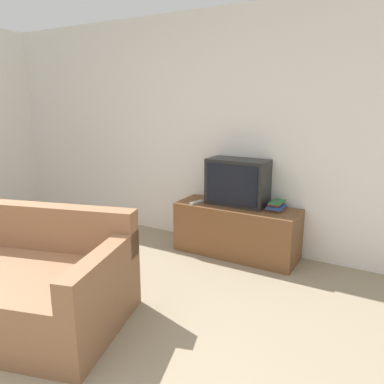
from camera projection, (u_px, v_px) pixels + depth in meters
name	position (u px, v px, depth m)	size (l,w,h in m)	color
wall_back	(205.00, 131.00, 4.30)	(9.00, 0.06, 2.60)	white
tv_stand	(236.00, 230.00, 4.04)	(1.32, 0.47, 0.55)	brown
television	(238.00, 182.00, 3.99)	(0.64, 0.33, 0.49)	black
book_stack	(276.00, 206.00, 3.83)	(0.18, 0.24, 0.09)	#995623
remote_on_stand	(197.00, 202.00, 4.08)	(0.09, 0.19, 0.02)	#B7B7B7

